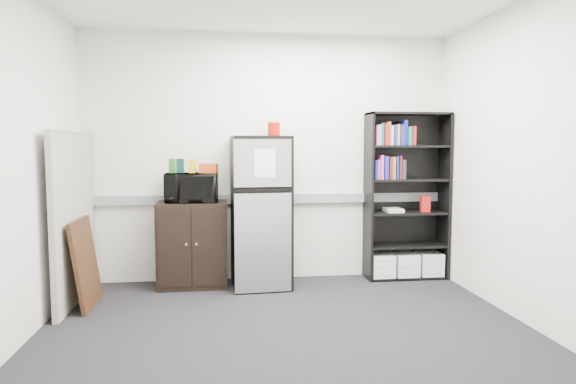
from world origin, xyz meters
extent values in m
plane|color=black|center=(0.00, 0.00, 0.00)|extent=(4.00, 4.00, 0.00)
cube|color=white|center=(0.00, 1.75, 1.35)|extent=(4.00, 0.02, 2.70)
cube|color=white|center=(2.00, 0.00, 1.35)|extent=(0.02, 3.50, 2.70)
cube|color=white|center=(-2.00, 0.00, 1.35)|extent=(0.02, 3.50, 2.70)
cube|color=gray|center=(0.00, 1.72, 0.90)|extent=(3.92, 0.05, 0.10)
cube|color=white|center=(-0.35, 1.74, 1.55)|extent=(0.14, 0.00, 0.10)
cube|color=black|center=(1.09, 1.56, 0.93)|extent=(0.02, 0.34, 1.85)
cube|color=black|center=(1.97, 1.56, 0.93)|extent=(0.02, 0.34, 1.85)
cube|color=black|center=(1.53, 1.72, 0.93)|extent=(0.90, 0.02, 1.85)
cube|color=black|center=(1.53, 1.56, 1.84)|extent=(0.90, 0.34, 0.02)
cube|color=black|center=(1.53, 1.56, 0.02)|extent=(0.85, 0.32, 0.03)
cube|color=black|center=(1.53, 1.56, 0.37)|extent=(0.85, 0.32, 0.03)
cube|color=black|center=(1.53, 1.56, 0.74)|extent=(0.85, 0.32, 0.02)
cube|color=black|center=(1.53, 1.56, 1.11)|extent=(0.85, 0.32, 0.02)
cube|color=black|center=(1.53, 1.56, 1.48)|extent=(0.85, 0.32, 0.02)
cube|color=white|center=(1.25, 1.55, 0.16)|extent=(0.25, 0.30, 0.25)
cube|color=white|center=(1.53, 1.55, 0.16)|extent=(0.25, 0.30, 0.25)
cube|color=white|center=(1.81, 1.55, 0.16)|extent=(0.25, 0.30, 0.25)
cube|color=gray|center=(-1.90, 1.08, 0.80)|extent=(0.05, 1.30, 1.60)
cube|color=#B2B2B7|center=(-1.90, 1.08, 1.61)|extent=(0.06, 1.30, 0.02)
cube|color=black|center=(-0.83, 1.50, 0.45)|extent=(0.72, 0.45, 0.90)
cube|color=black|center=(-1.00, 1.27, 0.45)|extent=(0.33, 0.01, 0.79)
cube|color=black|center=(-0.65, 1.27, 0.45)|extent=(0.33, 0.01, 0.79)
cylinder|color=#B2B2B7|center=(-0.88, 1.26, 0.50)|extent=(0.02, 0.02, 0.02)
cylinder|color=#B2B2B7|center=(-0.78, 1.26, 0.50)|extent=(0.02, 0.02, 0.02)
imported|color=black|center=(-0.83, 1.48, 1.05)|extent=(0.55, 0.38, 0.30)
cube|color=#1D5217|center=(-1.03, 1.52, 1.28)|extent=(0.07, 0.06, 0.15)
cube|color=#0C3523|center=(-0.94, 1.52, 1.28)|extent=(0.08, 0.06, 0.15)
cube|color=yellow|center=(-0.82, 1.52, 1.27)|extent=(0.08, 0.06, 0.14)
cube|color=#C54813|center=(-0.65, 1.47, 1.25)|extent=(0.20, 0.14, 0.10)
cube|color=black|center=(-0.11, 1.43, 0.78)|extent=(0.63, 0.63, 1.57)
cube|color=#B0B0B5|center=(-0.11, 1.12, 1.32)|extent=(0.57, 0.05, 0.47)
cube|color=#B0B0B5|center=(-0.11, 1.12, 0.52)|extent=(0.57, 0.05, 1.00)
cube|color=black|center=(-0.11, 1.11, 1.05)|extent=(0.57, 0.04, 0.03)
cube|color=white|center=(-0.09, 1.11, 1.32)|extent=(0.21, 0.02, 0.28)
cube|color=black|center=(-0.11, 1.43, 1.58)|extent=(0.63, 0.63, 0.02)
cylinder|color=#9B1207|center=(0.04, 1.55, 1.67)|extent=(0.13, 0.13, 0.16)
cylinder|color=gold|center=(0.04, 1.55, 1.76)|extent=(0.13, 0.13, 0.02)
cube|color=#32180D|center=(-1.77, 0.93, 0.41)|extent=(0.15, 0.64, 0.82)
cube|color=beige|center=(-1.75, 0.93, 0.41)|extent=(0.10, 0.54, 0.69)
camera|label=1|loc=(-0.49, -3.93, 1.48)|focal=32.00mm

